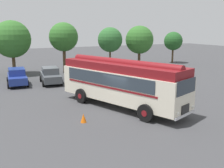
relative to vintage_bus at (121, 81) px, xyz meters
The scene contains 12 objects.
ground_plane 2.04m from the vintage_bus, 105.65° to the right, with size 120.00×120.00×0.00m, color #3D3D3F.
vintage_bus is the anchor object (origin of this frame).
car_near_left 12.58m from the vintage_bus, 117.76° to the left, with size 2.16×4.30×1.66m.
car_mid_left 10.78m from the vintage_bus, 104.39° to the left, with size 2.29×4.35×1.66m.
car_mid_right 10.65m from the vintage_bus, 89.40° to the left, with size 2.31×4.37×1.66m.
car_far_right 11.22m from the vintage_bus, 74.82° to the left, with size 2.39×4.39×1.66m.
tree_left_of_centre 18.35m from the vintage_bus, 107.48° to the left, with size 4.42×4.42×6.50m.
tree_centre 16.64m from the vintage_bus, 88.11° to the left, with size 3.61×3.61×6.30m.
tree_right_of_centre 18.48m from the vintage_bus, 66.56° to the left, with size 3.40×3.40×5.70m.
tree_far_right 20.35m from the vintage_bus, 54.60° to the left, with size 4.01×4.01×5.93m.
tree_extra_right 26.15m from the vintage_bus, 43.34° to the left, with size 2.95×2.95×5.00m.
traffic_cone 4.30m from the vintage_bus, 152.93° to the right, with size 0.36×0.36×0.55m, color orange.
Camera 1 is at (-8.39, -15.34, 5.61)m, focal length 42.00 mm.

